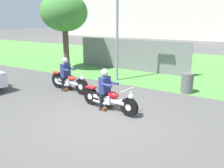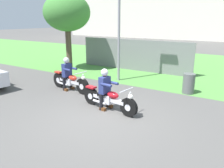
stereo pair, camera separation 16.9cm
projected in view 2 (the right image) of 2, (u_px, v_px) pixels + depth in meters
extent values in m
plane|color=#565451|center=(98.00, 118.00, 6.87)|extent=(120.00, 120.00, 0.00)
cube|color=#549342|center=(183.00, 65.00, 14.72)|extent=(60.00, 12.00, 0.01)
cylinder|color=black|center=(129.00, 107.00, 6.92)|extent=(0.61, 0.20, 0.60)
cylinder|color=silver|center=(129.00, 107.00, 6.92)|extent=(0.23, 0.17, 0.21)
cylinder|color=black|center=(91.00, 96.00, 7.93)|extent=(0.61, 0.20, 0.60)
cylinder|color=silver|center=(91.00, 96.00, 7.93)|extent=(0.23, 0.17, 0.21)
cube|color=silver|center=(109.00, 99.00, 7.40)|extent=(1.32, 0.33, 0.12)
cube|color=silver|center=(108.00, 99.00, 7.44)|extent=(0.35, 0.28, 0.28)
ellipsoid|color=#B2141E|center=(113.00, 95.00, 7.24)|extent=(0.47, 0.30, 0.22)
cube|color=black|center=(104.00, 95.00, 7.51)|extent=(0.47, 0.30, 0.10)
cube|color=#B2141E|center=(91.00, 87.00, 7.84)|extent=(0.38, 0.25, 0.06)
cylinder|color=silver|center=(128.00, 99.00, 6.88)|extent=(0.26, 0.09, 0.53)
cylinder|color=silver|center=(126.00, 90.00, 6.83)|extent=(0.13, 0.66, 0.04)
sphere|color=white|center=(131.00, 97.00, 6.78)|extent=(0.16, 0.16, 0.16)
cylinder|color=silver|center=(99.00, 102.00, 7.52)|extent=(0.56, 0.16, 0.08)
cylinder|color=black|center=(108.00, 99.00, 7.68)|extent=(0.12, 0.12, 0.55)
cube|color=#593319|center=(110.00, 106.00, 7.70)|extent=(0.25, 0.13, 0.10)
cylinder|color=black|center=(101.00, 102.00, 7.41)|extent=(0.12, 0.12, 0.55)
cube|color=#593319|center=(103.00, 109.00, 7.44)|extent=(0.25, 0.13, 0.10)
cube|color=navy|center=(105.00, 85.00, 7.39)|extent=(0.27, 0.41, 0.56)
cylinder|color=navy|center=(113.00, 83.00, 7.35)|extent=(0.43, 0.15, 0.09)
cylinder|color=navy|center=(106.00, 85.00, 7.11)|extent=(0.43, 0.15, 0.09)
sphere|color=#D8A884|center=(105.00, 73.00, 7.28)|extent=(0.20, 0.20, 0.20)
sphere|color=silver|center=(105.00, 72.00, 7.27)|extent=(0.24, 0.24, 0.24)
cylinder|color=black|center=(83.00, 86.00, 8.99)|extent=(0.67, 0.21, 0.65)
cylinder|color=silver|center=(83.00, 86.00, 8.99)|extent=(0.25, 0.17, 0.23)
cylinder|color=black|center=(59.00, 80.00, 9.94)|extent=(0.67, 0.21, 0.65)
cylinder|color=silver|center=(59.00, 80.00, 9.94)|extent=(0.25, 0.17, 0.23)
cube|color=silver|center=(70.00, 81.00, 9.44)|extent=(1.24, 0.31, 0.12)
cube|color=silver|center=(69.00, 81.00, 9.48)|extent=(0.35, 0.28, 0.28)
ellipsoid|color=red|center=(73.00, 78.00, 9.28)|extent=(0.47, 0.30, 0.22)
cube|color=black|center=(67.00, 78.00, 9.55)|extent=(0.47, 0.30, 0.10)
cube|color=red|center=(59.00, 72.00, 9.84)|extent=(0.38, 0.25, 0.06)
cylinder|color=silver|center=(82.00, 80.00, 8.95)|extent=(0.26, 0.09, 0.53)
cylinder|color=silver|center=(80.00, 73.00, 8.90)|extent=(0.13, 0.66, 0.04)
sphere|color=white|center=(83.00, 78.00, 8.85)|extent=(0.16, 0.16, 0.16)
cylinder|color=silver|center=(63.00, 84.00, 9.56)|extent=(0.56, 0.16, 0.08)
cylinder|color=black|center=(71.00, 82.00, 9.72)|extent=(0.12, 0.12, 0.58)
cube|color=#593319|center=(72.00, 88.00, 9.75)|extent=(0.25, 0.13, 0.10)
cylinder|color=black|center=(64.00, 84.00, 9.45)|extent=(0.12, 0.12, 0.58)
cube|color=#593319|center=(65.00, 90.00, 9.48)|extent=(0.25, 0.13, 0.10)
cube|color=navy|center=(67.00, 70.00, 9.43)|extent=(0.27, 0.41, 0.56)
cylinder|color=navy|center=(73.00, 68.00, 9.39)|extent=(0.43, 0.15, 0.09)
cylinder|color=navy|center=(67.00, 70.00, 9.14)|extent=(0.43, 0.15, 0.09)
sphere|color=#D8A884|center=(66.00, 61.00, 9.31)|extent=(0.20, 0.20, 0.20)
sphere|color=silver|center=(66.00, 60.00, 9.31)|extent=(0.24, 0.24, 0.24)
cylinder|color=brown|center=(69.00, 49.00, 13.38)|extent=(0.33, 0.33, 2.37)
ellipsoid|color=#428438|center=(67.00, 12.00, 12.79)|extent=(2.68, 2.68, 2.15)
cylinder|color=gray|center=(119.00, 21.00, 10.38)|extent=(0.12, 0.12, 5.66)
cylinder|color=#595E5B|center=(189.00, 84.00, 9.07)|extent=(0.47, 0.47, 0.82)
cylinder|color=black|center=(1.00, 81.00, 9.82)|extent=(0.66, 0.27, 0.64)
cube|color=slate|center=(133.00, 55.00, 13.15)|extent=(7.00, 0.06, 1.80)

